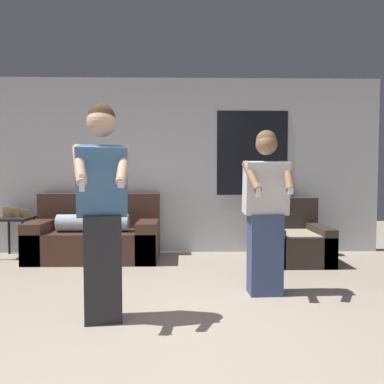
% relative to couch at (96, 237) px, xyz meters
% --- Properties ---
extents(ground_plane, '(14.00, 14.00, 0.00)m').
position_rel_couch_xyz_m(ground_plane, '(1.12, -2.84, -0.32)').
color(ground_plane, tan).
extents(wall_back, '(6.40, 0.07, 2.70)m').
position_rel_couch_xyz_m(wall_back, '(1.14, 0.46, 1.03)').
color(wall_back, silver).
rests_on(wall_back, ground_plane).
extents(couch, '(1.80, 0.86, 0.93)m').
position_rel_couch_xyz_m(couch, '(0.00, 0.00, 0.00)').
color(couch, '#472D23').
rests_on(couch, ground_plane).
extents(armchair, '(0.85, 0.94, 0.87)m').
position_rel_couch_xyz_m(armchair, '(2.82, -0.18, -0.04)').
color(armchair, '#332823').
rests_on(armchair, ground_plane).
extents(side_table, '(0.47, 0.50, 0.74)m').
position_rel_couch_xyz_m(side_table, '(-1.22, 0.15, 0.18)').
color(side_table, black).
rests_on(side_table, ground_plane).
extents(person_left, '(0.47, 0.55, 1.80)m').
position_rel_couch_xyz_m(person_left, '(0.60, -2.30, 0.61)').
color(person_left, '#28282D').
rests_on(person_left, ground_plane).
extents(person_right, '(0.50, 0.48, 1.67)m').
position_rel_couch_xyz_m(person_right, '(2.10, -1.63, 0.52)').
color(person_right, '#384770').
rests_on(person_right, ground_plane).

